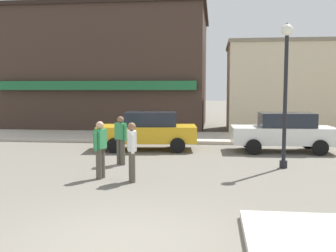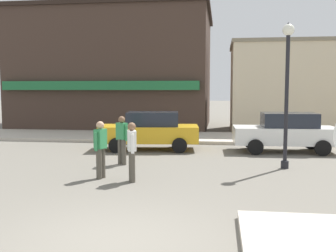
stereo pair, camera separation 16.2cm
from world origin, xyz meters
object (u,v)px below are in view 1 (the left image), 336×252
(parked_car_second, at_px, (283,132))
(pedestrian_crossing_far, at_px, (100,148))
(parked_car_nearest, at_px, (148,130))
(pedestrian_crossing_near, at_px, (132,150))
(lamp_post, at_px, (286,74))
(pedestrian_kerb_side, at_px, (121,139))

(parked_car_second, bearing_deg, pedestrian_crossing_far, -136.94)
(parked_car_nearest, xyz_separation_m, pedestrian_crossing_far, (-0.44, -5.35, 0.06))
(pedestrian_crossing_near, bearing_deg, pedestrian_crossing_far, 164.16)
(pedestrian_crossing_near, bearing_deg, parked_car_nearest, 95.25)
(lamp_post, relative_size, pedestrian_kerb_side, 2.82)
(lamp_post, bearing_deg, pedestrian_crossing_near, -151.36)
(pedestrian_kerb_side, bearing_deg, parked_car_nearest, 83.82)
(lamp_post, height_order, pedestrian_kerb_side, lamp_post)
(parked_car_second, distance_m, pedestrian_kerb_side, 6.75)
(lamp_post, relative_size, parked_car_nearest, 1.09)
(lamp_post, bearing_deg, parked_car_nearest, 146.65)
(pedestrian_kerb_side, bearing_deg, pedestrian_crossing_near, -69.51)
(parked_car_nearest, height_order, pedestrian_crossing_near, pedestrian_crossing_near)
(lamp_post, relative_size, pedestrian_crossing_near, 2.82)
(pedestrian_crossing_near, height_order, pedestrian_kerb_side, same)
(pedestrian_kerb_side, bearing_deg, pedestrian_crossing_far, -92.28)
(pedestrian_crossing_near, xyz_separation_m, pedestrian_crossing_far, (-0.95, 0.27, 0.00))
(parked_car_nearest, relative_size, pedestrian_crossing_far, 2.59)
(pedestrian_crossing_far, height_order, pedestrian_kerb_side, same)
(lamp_post, distance_m, pedestrian_crossing_near, 5.42)
(lamp_post, distance_m, pedestrian_kerb_side, 5.66)
(pedestrian_crossing_near, distance_m, pedestrian_crossing_far, 0.99)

